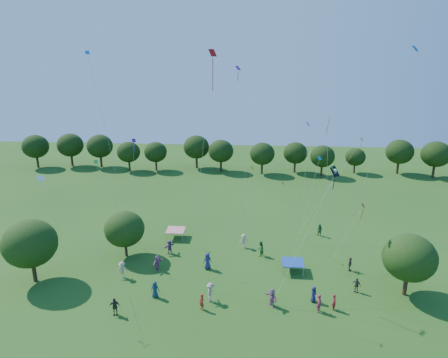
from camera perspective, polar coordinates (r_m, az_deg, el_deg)
near_tree_west at (r=43.55m, az=-25.99°, el=-8.28°), size 5.20×5.20×6.47m
near_tree_north at (r=45.69m, az=-14.03°, el=-6.93°), size 4.40×4.40×5.30m
near_tree_east at (r=40.93m, az=24.97°, el=-10.16°), size 4.84×4.84×6.05m
treeline at (r=77.58m, az=1.05°, el=4.04°), size 88.01×8.77×6.77m
tent_red_stripe at (r=49.95m, az=-6.93°, el=-7.26°), size 2.20×2.20×1.10m
tent_blue at (r=42.93m, az=9.79°, el=-11.66°), size 2.20×2.20×1.10m
crowd_person_0 at (r=38.70m, az=12.67°, el=-15.77°), size 0.49×0.79×1.51m
crowd_person_1 at (r=38.07m, az=15.46°, el=-16.59°), size 0.42×0.60×1.52m
crowd_person_2 at (r=53.43m, az=-15.12°, el=-6.35°), size 0.87×0.89×1.63m
crowd_person_3 at (r=42.54m, az=-14.34°, el=-12.47°), size 1.28×0.97×1.79m
crowd_person_4 at (r=37.39m, az=-15.35°, el=-17.16°), size 1.02×0.60×1.64m
crowd_person_5 at (r=46.38m, az=-7.79°, el=-9.58°), size 1.42×1.51×1.64m
crowd_person_6 at (r=38.92m, az=-9.83°, el=-15.28°), size 0.82×0.46×1.63m
crowd_person_7 at (r=37.47m, az=13.46°, el=-16.87°), size 0.48×0.68×1.69m
crowd_person_8 at (r=45.63m, az=5.23°, el=-9.87°), size 0.90×0.97×1.76m
crowd_person_9 at (r=47.31m, az=2.84°, el=-8.83°), size 1.22×0.80×1.72m
crowd_person_10 at (r=41.13m, az=18.38°, el=-14.17°), size 0.95×0.84×1.50m
crowd_person_11 at (r=43.24m, az=-9.48°, el=-11.71°), size 1.23×1.66×1.69m
crowd_person_12 at (r=42.87m, az=-2.38°, el=-11.63°), size 1.03×0.85×1.83m
crowd_person_13 at (r=36.86m, az=-3.21°, el=-17.15°), size 0.65×0.67×1.53m
crowd_person_14 at (r=51.58m, az=13.49°, el=-7.13°), size 0.85×0.84×1.57m
crowd_person_15 at (r=37.79m, az=-1.93°, el=-15.87°), size 0.68×1.28×1.88m
crowd_person_16 at (r=44.56m, az=17.55°, el=-11.53°), size 0.61×0.96×1.52m
crowd_person_17 at (r=37.42m, az=6.85°, el=-16.48°), size 1.39×1.67×1.74m
pirate_kite at (r=38.91m, az=15.38°, el=0.66°), size 5.87×6.26×10.29m
red_high_kite at (r=37.99m, az=-2.16°, el=12.30°), size 2.31×4.98×20.88m
small_kite_0 at (r=45.82m, az=8.83°, el=-2.11°), size 2.25×1.81×6.87m
small_kite_1 at (r=36.07m, az=14.55°, el=2.74°), size 0.80×1.22×15.53m
small_kite_2 at (r=34.50m, az=2.75°, el=-2.90°), size 3.19×0.60×11.41m
small_kite_3 at (r=45.87m, az=-16.65°, el=-0.15°), size 1.94×4.34×9.69m
small_kite_4 at (r=38.59m, az=22.93°, el=9.21°), size 4.80×2.69×21.07m
small_kite_5 at (r=49.60m, az=-12.79°, el=2.87°), size 0.51×2.99×10.73m
small_kite_6 at (r=37.08m, az=-22.69°, el=-2.82°), size 5.44×2.41×10.69m
small_kite_7 at (r=49.74m, az=13.01°, el=1.04°), size 2.62×4.06×8.59m
small_kite_8 at (r=47.53m, az=11.74°, el=4.75°), size 0.57×2.95×12.99m
small_kite_9 at (r=43.76m, az=18.78°, el=-4.59°), size 3.33×2.01×5.74m
small_kite_10 at (r=50.60m, az=17.04°, el=2.15°), size 7.97×5.29×10.76m
small_kite_11 at (r=39.74m, az=15.24°, el=-1.99°), size 1.11×1.67×10.30m
small_kite_12 at (r=48.26m, az=-17.08°, el=8.98°), size 3.77×1.08×20.85m
small_kite_13 at (r=45.35m, az=2.35°, el=10.42°), size 2.11×6.47×19.24m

